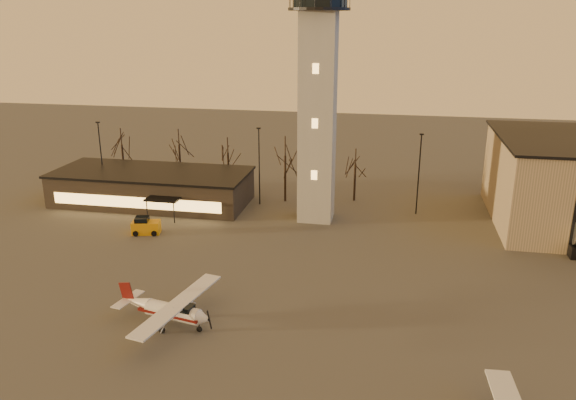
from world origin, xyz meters
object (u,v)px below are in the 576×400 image
Objects in this scene: cessna_rear at (175,314)px; service_cart at (146,227)px; control_tower at (318,82)px; terminal at (152,187)px.

service_cart is (-10.91, 18.39, -0.30)m from cessna_rear.
service_cart is (-18.17, -8.65, -15.58)m from control_tower.
control_tower is 25.45m from service_cart.
control_tower is 31.90m from cessna_rear.
cessna_rear is 3.29× the size of service_cart.
service_cart is at bearing -70.23° from terminal.
terminal is 7.56× the size of service_cart.
service_cart is at bearing -154.54° from control_tower.
terminal is at bearing 128.24° from cessna_rear.
cessna_rear is at bearing -63.09° from terminal.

